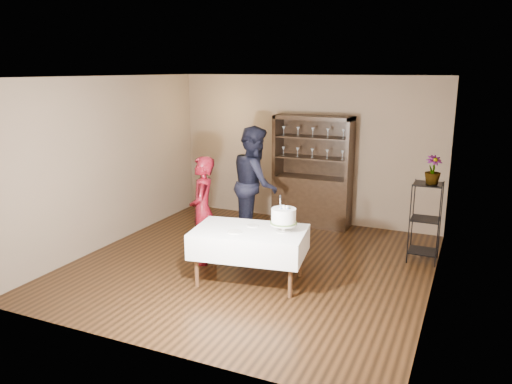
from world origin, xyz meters
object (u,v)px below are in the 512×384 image
(man, at_px, (255,183))
(china_hutch, at_px, (312,189))
(cake_table, at_px, (250,242))
(potted_plant, at_px, (433,170))
(plant_etagere, at_px, (425,219))
(cake, at_px, (284,217))
(woman, at_px, (203,210))

(man, bearing_deg, china_hutch, -54.72)
(cake_table, xyz_separation_m, man, (-0.66, 1.67, 0.39))
(cake_table, distance_m, potted_plant, 2.85)
(cake_table, xyz_separation_m, potted_plant, (2.10, 1.73, 0.83))
(cake_table, height_order, man, man)
(plant_etagere, xyz_separation_m, cake, (-1.61, -1.64, 0.28))
(china_hutch, height_order, man, china_hutch)
(cake, bearing_deg, potted_plant, 44.44)
(man, bearing_deg, cake_table, 176.52)
(china_hutch, xyz_separation_m, man, (-0.64, -1.13, 0.29))
(cake_table, distance_m, cake, 0.58)
(woman, bearing_deg, cake_table, 45.11)
(cake, height_order, potted_plant, potted_plant)
(cake_table, relative_size, woman, 1.00)
(plant_etagere, distance_m, cake_table, 2.70)
(plant_etagere, bearing_deg, cake_table, -139.72)
(plant_etagere, bearing_deg, cake, -134.57)
(man, xyz_separation_m, cake, (1.10, -1.56, -0.02))
(woman, relative_size, cake, 3.23)
(cake_table, height_order, cake, cake)
(plant_etagere, height_order, man, man)
(man, bearing_deg, plant_etagere, -113.60)
(china_hutch, height_order, plant_etagere, china_hutch)
(plant_etagere, bearing_deg, man, -178.40)
(potted_plant, bearing_deg, cake, -135.56)
(plant_etagere, bearing_deg, china_hutch, 153.17)
(cake_table, relative_size, man, 0.84)
(plant_etagere, xyz_separation_m, potted_plant, (0.05, -0.01, 0.74))
(cake_table, bearing_deg, potted_plant, 39.48)
(cake, bearing_deg, woman, 169.20)
(plant_etagere, distance_m, potted_plant, 0.75)
(china_hutch, relative_size, plant_etagere, 1.67)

